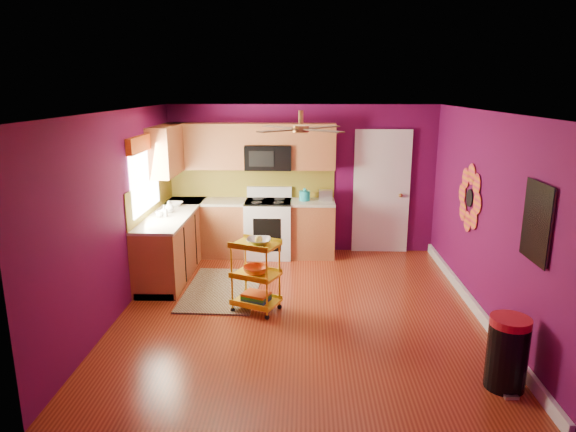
{
  "coord_description": "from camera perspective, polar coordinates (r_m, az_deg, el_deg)",
  "views": [
    {
      "loc": [
        0.06,
        -6.1,
        2.78
      ],
      "look_at": [
        -0.16,
        0.4,
        1.14
      ],
      "focal_mm": 32.0,
      "sensor_mm": 36.0,
      "label": 1
    }
  ],
  "objects": [
    {
      "name": "electric_range",
      "position": [
        8.6,
        -2.18,
        -1.31
      ],
      "size": [
        0.76,
        0.66,
        1.13
      ],
      "color": "white",
      "rests_on": "ground"
    },
    {
      "name": "soap_bottle_a",
      "position": [
        7.66,
        -13.59,
        0.54
      ],
      "size": [
        0.08,
        0.08,
        0.17
      ],
      "primitive_type": "imported",
      "color": "#EA3F72",
      "rests_on": "lower_cabinets"
    },
    {
      "name": "counter_dish",
      "position": [
        8.34,
        -12.42,
        1.32
      ],
      "size": [
        0.24,
        0.24,
        0.06
      ],
      "primitive_type": "imported",
      "color": "white",
      "rests_on": "lower_cabinets"
    },
    {
      "name": "room_envelope",
      "position": [
        6.2,
        1.63,
        3.53
      ],
      "size": [
        4.54,
        5.04,
        2.52
      ],
      "color": "#580A41",
      "rests_on": "ground"
    },
    {
      "name": "counter_cup",
      "position": [
        7.66,
        -14.07,
        0.2
      ],
      "size": [
        0.11,
        0.11,
        0.09
      ],
      "primitive_type": "imported",
      "color": "white",
      "rests_on": "lower_cabinets"
    },
    {
      "name": "upper_cabinetry",
      "position": [
        8.43,
        -7.01,
        7.4
      ],
      "size": [
        2.8,
        2.3,
        1.26
      ],
      "color": "brown",
      "rests_on": "ground"
    },
    {
      "name": "shag_rug",
      "position": [
        7.34,
        -7.31,
        -8.1
      ],
      "size": [
        1.04,
        1.65,
        0.02
      ],
      "primitive_type": "cube",
      "rotation": [
        0.0,
        0.0,
        -0.03
      ],
      "color": "black",
      "rests_on": "ground"
    },
    {
      "name": "lower_cabinets",
      "position": [
        8.37,
        -7.8,
        -2.22
      ],
      "size": [
        2.81,
        2.31,
        0.94
      ],
      "color": "brown",
      "rests_on": "ground"
    },
    {
      "name": "teal_kettle",
      "position": [
        8.52,
        1.87,
        2.3
      ],
      "size": [
        0.18,
        0.18,
        0.21
      ],
      "color": "teal",
      "rests_on": "lower_cabinets"
    },
    {
      "name": "ground",
      "position": [
        6.7,
        1.3,
        -10.32
      ],
      "size": [
        5.0,
        5.0,
        0.0
      ],
      "primitive_type": "plane",
      "color": "maroon",
      "rests_on": "ground"
    },
    {
      "name": "ceiling_fan",
      "position": [
        6.31,
        1.44,
        9.75
      ],
      "size": [
        1.01,
        1.01,
        0.26
      ],
      "color": "#BF8C3F",
      "rests_on": "ground"
    },
    {
      "name": "left_window",
      "position": [
        7.57,
        -15.65,
        5.75
      ],
      "size": [
        0.08,
        1.35,
        1.08
      ],
      "color": "white",
      "rests_on": "ground"
    },
    {
      "name": "right_wall_art",
      "position": [
        6.3,
        22.06,
        0.89
      ],
      "size": [
        0.04,
        2.74,
        1.04
      ],
      "color": "black",
      "rests_on": "ground"
    },
    {
      "name": "soap_bottle_b",
      "position": [
        7.89,
        -13.08,
        1.01
      ],
      "size": [
        0.14,
        0.14,
        0.18
      ],
      "primitive_type": "imported",
      "color": "white",
      "rests_on": "lower_cabinets"
    },
    {
      "name": "toaster",
      "position": [
        8.53,
        4.2,
        2.32
      ],
      "size": [
        0.22,
        0.15,
        0.18
      ],
      "primitive_type": "cube",
      "color": "beige",
      "rests_on": "lower_cabinets"
    },
    {
      "name": "trash_can",
      "position": [
        5.38,
        23.18,
        -13.83
      ],
      "size": [
        0.39,
        0.42,
        0.71
      ],
      "color": "black",
      "rests_on": "ground"
    },
    {
      "name": "panel_door",
      "position": [
        8.84,
        10.32,
        2.5
      ],
      "size": [
        0.95,
        0.11,
        2.15
      ],
      "color": "white",
      "rests_on": "ground"
    },
    {
      "name": "rolling_cart",
      "position": [
        6.48,
        -3.55,
        -6.3
      ],
      "size": [
        0.67,
        0.59,
        1.0
      ],
      "color": "yellow",
      "rests_on": "ground"
    }
  ]
}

